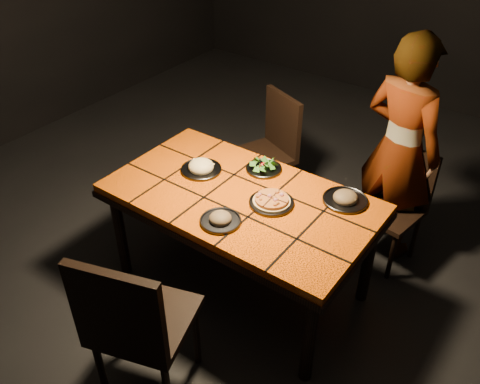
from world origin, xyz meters
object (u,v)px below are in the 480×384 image
Objects in this scene: chair_far_left at (271,145)px; chair_far_right at (397,198)px; dining_table at (241,205)px; plate_pasta at (201,168)px; chair_near at (134,322)px; diner at (400,150)px; plate_pizza at (272,201)px.

chair_far_right is at bearing 21.54° from chair_far_left.
dining_table is 6.19× the size of plate_pasta.
diner reaches higher than chair_near.
chair_far_right is 1.36m from plate_pasta.
chair_near is at bearing 90.28° from diner.
dining_table is 0.98m from chair_near.
diner is (0.60, 0.98, 0.13)m from dining_table.
plate_pasta is at bearing 169.63° from dining_table.
dining_table is 1.16m from diner.
dining_table is 6.12× the size of plate_pizza.
chair_far_right is 0.34m from diner.
dining_table is at bearing -10.37° from plate_pasta.
chair_far_left reaches higher than dining_table.
chair_near reaches higher than plate_pizza.
plate_pizza is (0.20, 0.03, 0.10)m from dining_table.
chair_far_right is 1.03m from plate_pizza.
chair_far_left is 0.89m from plate_pasta.
plate_pasta is (0.02, -0.86, 0.24)m from chair_far_left.
chair_far_right reaches higher than plate_pasta.
plate_pasta is at bearing 176.68° from plate_pizza.
chair_far_right is at bearing 147.87° from diner.
diner reaches higher than dining_table.
diner reaches higher than plate_pizza.
diner is at bearing 67.30° from plate_pizza.
plate_pasta reaches higher than plate_pizza.
dining_table is 1.58× the size of chair_near.
dining_table is 1.14m from chair_far_right.
chair_far_left is (-0.45, 1.90, -0.06)m from chair_near.
plate_pasta is at bearing 59.03° from diner.
chair_near is 1.14m from plate_pasta.
dining_table is at bearing -170.47° from plate_pizza.
diner is at bearing 26.18° from chair_far_left.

